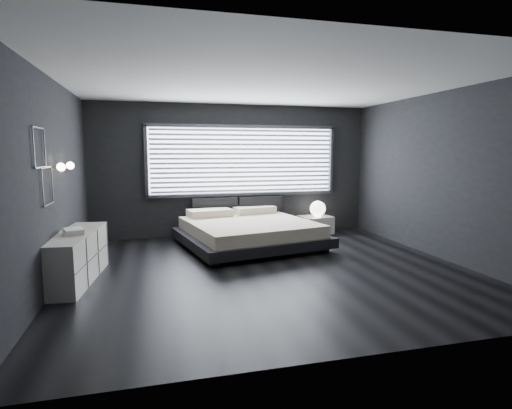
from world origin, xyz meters
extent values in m
plane|color=black|center=(0.00, 0.00, 0.00)|extent=(6.00, 6.00, 0.00)
plane|color=silver|center=(0.00, 0.00, 2.80)|extent=(6.00, 6.00, 0.00)
cube|color=black|center=(0.00, 2.75, 1.40)|extent=(6.00, 0.04, 2.80)
cube|color=black|center=(0.00, -2.75, 1.40)|extent=(6.00, 0.04, 2.80)
cube|color=black|center=(-3.00, 0.00, 1.40)|extent=(0.04, 5.50, 2.80)
cube|color=black|center=(3.00, 0.00, 1.40)|extent=(0.04, 5.50, 2.80)
cube|color=white|center=(0.20, 2.73, 1.61)|extent=(4.00, 0.02, 1.38)
cube|color=#47474C|center=(-1.84, 2.70, 1.61)|extent=(0.06, 0.08, 1.48)
cube|color=#47474C|center=(2.24, 2.70, 1.61)|extent=(0.06, 0.08, 1.48)
cube|color=#47474C|center=(0.20, 2.70, 2.34)|extent=(4.14, 0.08, 0.06)
cube|color=#47474C|center=(0.20, 2.70, 0.88)|extent=(4.14, 0.08, 0.06)
cube|color=silver|center=(0.20, 2.67, 1.61)|extent=(3.94, 0.03, 1.32)
cube|color=black|center=(-0.45, 2.64, 0.57)|extent=(0.96, 0.16, 0.52)
cube|color=black|center=(0.55, 2.64, 0.57)|extent=(0.96, 0.16, 0.52)
cylinder|color=silver|center=(-2.95, 0.05, 1.60)|extent=(0.10, 0.02, 0.02)
sphere|color=#FFE5B7|center=(-2.88, 0.05, 1.60)|extent=(0.11, 0.11, 0.11)
cylinder|color=silver|center=(-2.95, 0.65, 1.60)|extent=(0.10, 0.02, 0.02)
sphere|color=#FFE5B7|center=(-2.88, 0.65, 1.60)|extent=(0.11, 0.11, 0.11)
cube|color=#47474C|center=(-2.98, -0.55, 2.08)|extent=(0.01, 0.46, 0.02)
cube|color=#47474C|center=(-2.98, -0.55, 1.62)|extent=(0.01, 0.46, 0.02)
cube|color=#47474C|center=(-2.98, -0.32, 1.85)|extent=(0.01, 0.02, 0.46)
cube|color=#47474C|center=(-2.98, -0.78, 1.85)|extent=(0.01, 0.02, 0.46)
cube|color=#47474C|center=(-2.98, -0.30, 1.61)|extent=(0.01, 0.46, 0.02)
cube|color=#47474C|center=(-2.98, -0.30, 1.15)|extent=(0.01, 0.46, 0.02)
cube|color=#47474C|center=(-2.98, -0.07, 1.38)|extent=(0.01, 0.02, 0.46)
cube|color=#47474C|center=(-2.98, -0.53, 1.38)|extent=(0.01, 0.02, 0.46)
cube|color=black|center=(-0.80, 0.41, 0.04)|extent=(0.16, 0.16, 0.09)
cube|color=black|center=(1.27, 0.83, 0.04)|extent=(0.16, 0.16, 0.09)
cube|color=black|center=(-1.17, 2.27, 0.04)|extent=(0.16, 0.16, 0.09)
cube|color=black|center=(0.90, 2.69, 0.04)|extent=(0.16, 0.16, 0.09)
cube|color=black|center=(0.05, 1.55, 0.18)|extent=(2.86, 2.77, 0.18)
cube|color=beige|center=(0.05, 1.55, 0.38)|extent=(2.57, 2.57, 0.22)
cube|color=beige|center=(-0.61, 2.30, 0.56)|extent=(0.94, 0.63, 0.14)
cube|color=beige|center=(0.37, 2.50, 0.56)|extent=(0.94, 0.63, 0.14)
cube|color=silver|center=(1.76, 2.40, 0.19)|extent=(0.74, 0.65, 0.38)
sphere|color=white|center=(1.79, 2.37, 0.55)|extent=(0.34, 0.34, 0.34)
cube|color=silver|center=(-2.78, 0.13, 0.34)|extent=(0.67, 1.76, 0.69)
cube|color=#47474C|center=(-2.54, 0.10, 0.34)|extent=(0.20, 1.69, 0.67)
cube|color=silver|center=(-2.78, 0.06, 0.71)|extent=(0.34, 0.41, 0.04)
cube|color=silver|center=(-2.77, 0.04, 0.75)|extent=(0.32, 0.37, 0.03)
camera|label=1|loc=(-1.68, -5.74, 1.80)|focal=28.00mm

